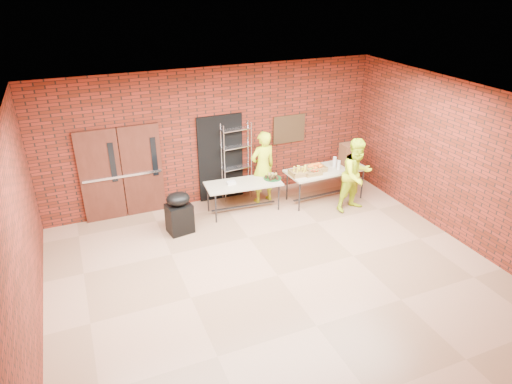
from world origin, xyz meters
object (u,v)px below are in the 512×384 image
(wire_rack, at_px, (237,161))
(covered_grill, at_px, (179,213))
(coffee_dispenser, at_px, (349,154))
(volunteer_woman, at_px, (263,167))
(table_left, at_px, (243,185))
(table_right, at_px, (326,172))
(volunteer_man, at_px, (356,175))

(wire_rack, height_order, covered_grill, wire_rack)
(wire_rack, relative_size, coffee_dispenser, 3.72)
(coffee_dispenser, bearing_deg, volunteer_woman, 168.45)
(table_left, distance_m, coffee_dispenser, 2.76)
(volunteer_woman, bearing_deg, table_right, 152.56)
(volunteer_man, bearing_deg, coffee_dispenser, 60.72)
(covered_grill, distance_m, volunteer_man, 4.08)
(table_right, xyz_separation_m, covered_grill, (-3.65, -0.17, -0.27))
(table_left, bearing_deg, volunteer_man, -16.39)
(wire_rack, bearing_deg, coffee_dispenser, -22.88)
(coffee_dispenser, height_order, covered_grill, coffee_dispenser)
(coffee_dispenser, xyz_separation_m, volunteer_man, (-0.31, -0.79, -0.19))
(covered_grill, xyz_separation_m, volunteer_woman, (2.22, 0.67, 0.42))
(wire_rack, distance_m, volunteer_woman, 0.65)
(coffee_dispenser, distance_m, covered_grill, 4.38)
(table_left, distance_m, volunteer_woman, 0.72)
(coffee_dispenser, distance_m, volunteer_man, 0.87)
(wire_rack, distance_m, table_left, 0.78)
(table_left, xyz_separation_m, coffee_dispenser, (2.73, -0.13, 0.40))
(table_left, height_order, volunteer_man, volunteer_man)
(volunteer_woman, bearing_deg, coffee_dispenser, 160.31)
(covered_grill, bearing_deg, volunteer_woman, 7.96)
(table_left, bearing_deg, table_right, -1.15)
(table_right, distance_m, volunteer_woman, 1.52)
(coffee_dispenser, relative_size, volunteer_woman, 0.29)
(coffee_dispenser, relative_size, volunteer_man, 0.30)
(table_left, distance_m, volunteer_man, 2.60)
(covered_grill, height_order, volunteer_woman, volunteer_woman)
(table_right, relative_size, volunteer_man, 1.13)
(coffee_dispenser, xyz_separation_m, covered_grill, (-4.33, -0.24, -0.59))
(covered_grill, bearing_deg, table_right, -6.21)
(covered_grill, distance_m, volunteer_woman, 2.36)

